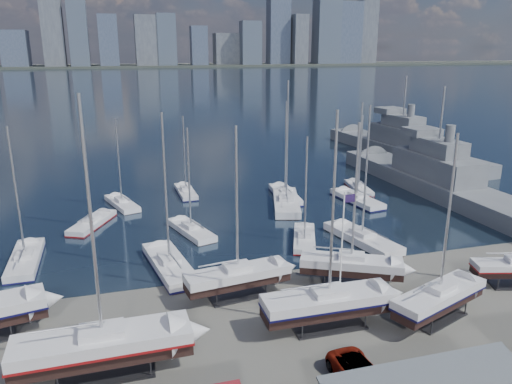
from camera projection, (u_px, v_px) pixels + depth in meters
name	position (u px, v px, depth m)	size (l,w,h in m)	color
ground	(329.00, 319.00, 42.01)	(1400.00, 1400.00, 0.00)	#605E59
water	(136.00, 82.00, 328.24)	(1400.00, 600.00, 0.40)	#182339
far_shore	(124.00, 66.00, 567.92)	(1400.00, 80.00, 2.20)	#2D332D
skyline	(114.00, 31.00, 549.47)	(639.14, 43.80, 107.69)	#475166
sailboat_cradle_1	(103.00, 345.00, 34.44)	(12.25, 3.61, 19.43)	#2D2D33
sailboat_cradle_2	(238.00, 276.00, 45.29)	(9.93, 4.00, 15.78)	#2D2D33
sailboat_cradle_3	(329.00, 303.00, 40.38)	(11.04, 3.09, 17.70)	#2D2D33
sailboat_cradle_4	(351.00, 265.00, 47.61)	(9.79, 6.72, 15.71)	#2D2D33
sailboat_cradle_5	(439.00, 297.00, 41.50)	(10.10, 6.06, 15.81)	#2D2D33
sailboat_moored_0	(26.00, 261.00, 52.69)	(2.97, 10.27, 15.31)	black
sailboat_moored_1	(92.00, 224.00, 63.86)	(6.22, 9.16, 13.42)	black
sailboat_moored_2	(122.00, 204.00, 71.70)	(4.98, 9.07, 13.20)	black
sailboat_moored_3	(170.00, 267.00, 51.36)	(4.92, 11.68, 16.92)	black
sailboat_moored_4	(191.00, 231.00, 61.28)	(5.09, 9.41, 13.69)	black
sailboat_moored_5	(186.00, 192.00, 77.54)	(2.61, 8.56, 12.70)	black
sailboat_moored_6	(304.00, 239.00, 58.65)	(5.45, 9.07, 13.11)	black
sailboat_moored_7	(286.00, 204.00, 71.69)	(6.80, 12.82, 18.64)	black
sailboat_moored_8	(285.00, 196.00, 75.86)	(3.67, 10.44, 15.31)	black
sailboat_moored_9	(362.00, 240.00, 58.47)	(5.39, 11.50, 16.76)	black
sailboat_moored_10	(357.00, 200.00, 73.62)	(4.37, 10.58, 15.36)	black
sailboat_moored_11	(359.00, 188.00, 79.76)	(3.63, 8.66, 12.56)	black
naval_ship_east	(435.00, 182.00, 78.39)	(8.92, 45.23, 18.05)	slate
naval_ship_west	(400.00, 148.00, 105.00)	(12.30, 45.99, 18.09)	slate
car_c	(361.00, 375.00, 33.62)	(2.68, 5.81, 1.61)	gray
flagpole	(343.00, 248.00, 40.77)	(0.98, 0.12, 11.03)	white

